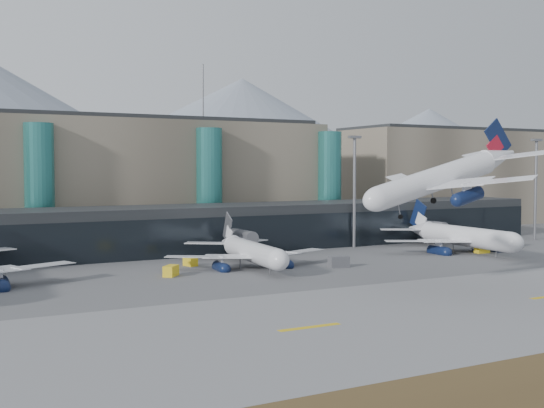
{
  "coord_description": "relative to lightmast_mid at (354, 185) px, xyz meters",
  "views": [
    {
      "loc": [
        -59.82,
        -80.77,
        18.15
      ],
      "look_at": [
        0.11,
        32.0,
        11.45
      ],
      "focal_mm": 45.0,
      "sensor_mm": 36.0,
      "label": 1
    }
  ],
  "objects": [
    {
      "name": "ground",
      "position": [
        -30.0,
        -48.0,
        -14.42
      ],
      "size": [
        900.0,
        900.0,
        0.0
      ],
      "primitive_type": "plane",
      "color": "#515154",
      "rests_on": "ground"
    },
    {
      "name": "runway_strip",
      "position": [
        -30.0,
        -63.0,
        -14.4
      ],
      "size": [
        400.0,
        40.0,
        0.04
      ],
      "primitive_type": "cube",
      "color": "slate",
      "rests_on": "ground"
    },
    {
      "name": "runway_markings",
      "position": [
        -30.0,
        -63.0,
        -14.37
      ],
      "size": [
        128.0,
        1.0,
        0.02
      ],
      "color": "gold",
      "rests_on": "ground"
    },
    {
      "name": "concourse",
      "position": [
        -30.02,
        9.73,
        -9.45
      ],
      "size": [
        170.0,
        27.0,
        10.0
      ],
      "color": "black",
      "rests_on": "ground"
    },
    {
      "name": "terminal_main",
      "position": [
        -55.0,
        42.0,
        1.03
      ],
      "size": [
        130.0,
        30.0,
        31.0
      ],
      "color": "gray",
      "rests_on": "ground"
    },
    {
      "name": "terminal_east",
      "position": [
        65.0,
        42.0,
        1.03
      ],
      "size": [
        70.0,
        30.0,
        31.0
      ],
      "color": "gray",
      "rests_on": "ground"
    },
    {
      "name": "teal_towers",
      "position": [
        -44.99,
        26.01,
        -0.41
      ],
      "size": [
        116.4,
        19.4,
        46.0
      ],
      "color": "#28706B",
      "rests_on": "ground"
    },
    {
      "name": "mountain_ridge",
      "position": [
        -14.03,
        332.0,
        31.33
      ],
      "size": [
        910.0,
        400.0,
        110.0
      ],
      "color": "gray",
      "rests_on": "ground"
    },
    {
      "name": "lightmast_mid",
      "position": [
        0.0,
        0.0,
        0.0
      ],
      "size": [
        3.0,
        1.2,
        25.6
      ],
      "color": "slate",
      "rests_on": "ground"
    },
    {
      "name": "lightmast_right",
      "position": [
        50.0,
        -8.0,
        0.0
      ],
      "size": [
        3.0,
        1.2,
        25.6
      ],
      "color": "slate",
      "rests_on": "ground"
    },
    {
      "name": "hero_jet",
      "position": [
        -18.21,
        -50.88,
        3.44
      ],
      "size": [
        30.69,
        31.66,
        10.2
      ],
      "rotation": [
        0.0,
        -0.24,
        0.02
      ],
      "color": "silver",
      "rests_on": "ground"
    },
    {
      "name": "jet_parked_mid",
      "position": [
        -34.93,
        -15.67,
        -10.42
      ],
      "size": [
        32.71,
        32.39,
        10.58
      ],
      "rotation": [
        0.0,
        0.0,
        1.47
      ],
      "color": "silver",
      "rests_on": "ground"
    },
    {
      "name": "jet_parked_right",
      "position": [
        16.09,
        -15.46,
        -9.8
      ],
      "size": [
        37.85,
        37.04,
        12.2
      ],
      "rotation": [
        0.0,
        0.0,
        1.51
      ],
      "color": "silver",
      "rests_on": "ground"
    },
    {
      "name": "veh_b",
      "position": [
        -44.15,
        -10.44,
        -13.65
      ],
      "size": [
        2.23,
        2.98,
        1.53
      ],
      "primitive_type": "cube",
      "rotation": [
        0.0,
        0.0,
        1.81
      ],
      "color": "yellow",
      "rests_on": "ground"
    },
    {
      "name": "veh_c",
      "position": [
        -20.67,
        -24.83,
        -13.41
      ],
      "size": [
        3.93,
        2.55,
        2.02
      ],
      "primitive_type": "cube",
      "rotation": [
        0.0,
        0.0,
        -0.18
      ],
      "color": "#4F5055",
      "rests_on": "ground"
    },
    {
      "name": "veh_e",
      "position": [
        18.04,
        -21.74,
        -13.58
      ],
      "size": [
        3.11,
        1.94,
        1.69
      ],
      "primitive_type": "cube",
      "rotation": [
        0.0,
        0.0,
        -0.09
      ],
      "color": "yellow",
      "rests_on": "ground"
    },
    {
      "name": "veh_h",
      "position": [
        -51.45,
        -20.29,
        -13.51
      ],
      "size": [
        3.46,
        3.62,
        1.82
      ],
      "primitive_type": "cube",
      "rotation": [
        0.0,
        0.0,
        0.86
      ],
      "color": "yellow",
      "rests_on": "ground"
    }
  ]
}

